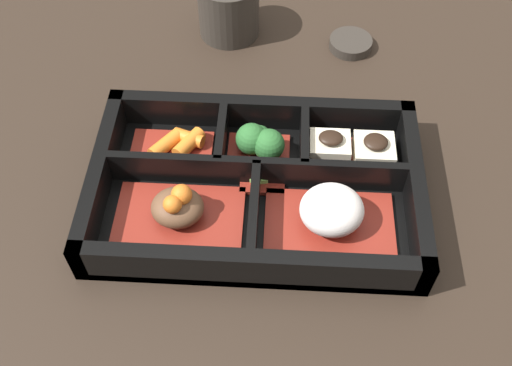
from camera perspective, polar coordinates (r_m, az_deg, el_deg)
name	(u,v)px	position (r m, az deg, el deg)	size (l,w,h in m)	color
ground_plane	(256,198)	(0.59, 0.00, -1.47)	(3.00, 3.00, 0.00)	black
bento_base	(256,195)	(0.59, 0.00, -1.19)	(0.31, 0.20, 0.01)	black
bento_rim	(256,182)	(0.57, 0.04, 0.09)	(0.31, 0.20, 0.05)	black
bowl_rice	(331,214)	(0.55, 7.16, -2.92)	(0.12, 0.07, 0.05)	maroon
bowl_stew	(178,210)	(0.56, -7.42, -2.61)	(0.12, 0.07, 0.05)	maroon
bowl_tofu	(351,150)	(0.60, 9.06, 3.10)	(0.08, 0.05, 0.03)	maroon
bowl_greens	(260,143)	(0.60, 0.36, 3.83)	(0.06, 0.05, 0.04)	maroon
bowl_carrots	(176,146)	(0.61, -7.61, 3.50)	(0.08, 0.05, 0.02)	maroon
bowl_pickles	(262,178)	(0.59, 0.59, 0.51)	(0.04, 0.03, 0.01)	maroon
tea_cup	(229,7)	(0.75, -2.62, 16.40)	(0.07, 0.07, 0.07)	#2D2823
sauce_dish	(351,43)	(0.75, 9.00, 13.02)	(0.05, 0.05, 0.01)	#2D2823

